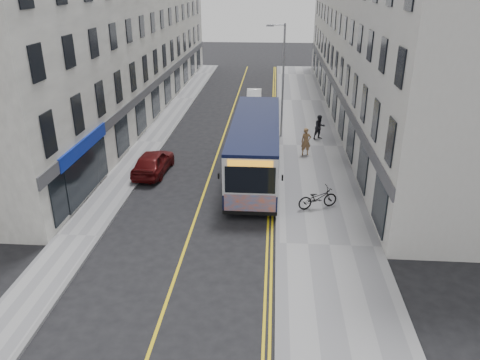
% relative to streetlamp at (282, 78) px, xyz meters
% --- Properties ---
extents(ground, '(140.00, 140.00, 0.00)m').
position_rel_streetlamp_xyz_m(ground, '(-4.17, -14.00, -4.38)').
color(ground, black).
rests_on(ground, ground).
extents(pavement_east, '(4.50, 64.00, 0.12)m').
position_rel_streetlamp_xyz_m(pavement_east, '(2.08, -2.00, -4.32)').
color(pavement_east, gray).
rests_on(pavement_east, ground).
extents(pavement_west, '(2.00, 64.00, 0.12)m').
position_rel_streetlamp_xyz_m(pavement_west, '(-9.17, -2.00, -4.32)').
color(pavement_west, gray).
rests_on(pavement_west, ground).
extents(kerb_east, '(0.18, 64.00, 0.13)m').
position_rel_streetlamp_xyz_m(kerb_east, '(-0.17, -2.00, -4.32)').
color(kerb_east, slate).
rests_on(kerb_east, ground).
extents(kerb_west, '(0.18, 64.00, 0.13)m').
position_rel_streetlamp_xyz_m(kerb_west, '(-8.17, -2.00, -4.32)').
color(kerb_west, slate).
rests_on(kerb_west, ground).
extents(road_centre_line, '(0.12, 64.00, 0.01)m').
position_rel_streetlamp_xyz_m(road_centre_line, '(-4.17, -2.00, -4.38)').
color(road_centre_line, gold).
rests_on(road_centre_line, ground).
extents(road_dbl_yellow_inner, '(0.10, 64.00, 0.01)m').
position_rel_streetlamp_xyz_m(road_dbl_yellow_inner, '(-0.62, -2.00, -4.38)').
color(road_dbl_yellow_inner, gold).
rests_on(road_dbl_yellow_inner, ground).
extents(road_dbl_yellow_outer, '(0.10, 64.00, 0.01)m').
position_rel_streetlamp_xyz_m(road_dbl_yellow_outer, '(-0.42, -2.00, -4.38)').
color(road_dbl_yellow_outer, gold).
rests_on(road_dbl_yellow_outer, ground).
extents(terrace_east, '(6.00, 46.00, 13.00)m').
position_rel_streetlamp_xyz_m(terrace_east, '(7.33, 7.00, 2.12)').
color(terrace_east, silver).
rests_on(terrace_east, ground).
extents(terrace_west, '(6.00, 46.00, 13.00)m').
position_rel_streetlamp_xyz_m(terrace_west, '(-13.17, 7.00, 2.12)').
color(terrace_west, white).
rests_on(terrace_west, ground).
extents(streetlamp, '(1.32, 0.18, 8.00)m').
position_rel_streetlamp_xyz_m(streetlamp, '(0.00, 0.00, 0.00)').
color(streetlamp, gray).
rests_on(streetlamp, ground).
extents(city_bus, '(2.70, 11.57, 3.36)m').
position_rel_streetlamp_xyz_m(city_bus, '(-1.51, -7.32, -2.54)').
color(city_bus, black).
rests_on(city_bus, ground).
extents(bicycle, '(2.20, 1.42, 1.09)m').
position_rel_streetlamp_xyz_m(bicycle, '(1.81, -11.66, -3.72)').
color(bicycle, black).
rests_on(bicycle, pavement_east).
extents(pedestrian_near, '(0.73, 0.55, 1.80)m').
position_rel_streetlamp_xyz_m(pedestrian_near, '(1.64, -3.92, -3.36)').
color(pedestrian_near, olive).
rests_on(pedestrian_near, pavement_east).
extents(pedestrian_far, '(1.06, 0.98, 1.75)m').
position_rel_streetlamp_xyz_m(pedestrian_far, '(2.79, -0.52, -3.39)').
color(pedestrian_far, black).
rests_on(pedestrian_far, pavement_east).
extents(car_white, '(1.47, 3.91, 1.28)m').
position_rel_streetlamp_xyz_m(car_white, '(-2.37, 10.06, -3.74)').
color(car_white, white).
rests_on(car_white, ground).
extents(car_maroon, '(1.96, 4.31, 1.44)m').
position_rel_streetlamp_xyz_m(car_maroon, '(-7.57, -7.49, -3.66)').
color(car_maroon, '#520D0E').
rests_on(car_maroon, ground).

